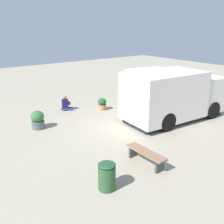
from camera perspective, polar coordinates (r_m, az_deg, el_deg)
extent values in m
plane|color=#A39882|center=(13.21, 4.00, -1.19)|extent=(40.00, 40.00, 0.00)
cube|color=silver|center=(12.48, 11.24, 3.64)|extent=(2.53, 3.84, 2.16)
cube|color=silver|center=(14.42, 18.81, 4.13)|extent=(2.26, 1.74, 1.73)
cube|color=black|center=(14.95, 20.80, 5.59)|extent=(1.78, 0.18, 0.66)
cube|color=black|center=(13.25, 7.94, 5.28)|extent=(0.19, 2.01, 0.76)
cube|color=silver|center=(13.29, 7.31, 9.36)|extent=(0.78, 2.24, 0.03)
cube|color=#1F242A|center=(13.36, 13.38, -0.90)|extent=(2.19, 5.11, 0.24)
cylinder|color=black|center=(13.86, 21.15, 0.39)|extent=(0.29, 0.87, 0.86)
cylinder|color=black|center=(15.06, 15.11, 2.42)|extent=(0.29, 0.87, 0.86)
cylinder|color=black|center=(11.62, 11.99, -2.14)|extent=(0.29, 0.87, 0.86)
cylinder|color=black|center=(13.04, 5.88, 0.48)|extent=(0.29, 0.87, 0.86)
ellipsoid|color=navy|center=(14.54, -10.16, 0.69)|extent=(0.65, 0.68, 0.12)
cube|color=navy|center=(14.43, -9.41, 0.59)|extent=(0.29, 0.36, 0.11)
cube|color=navy|center=(14.62, -9.34, 0.83)|extent=(0.29, 0.36, 0.11)
cube|color=#1B1441|center=(14.45, -10.23, 1.83)|extent=(0.36, 0.40, 0.48)
sphere|color=brown|center=(14.36, -10.30, 3.10)|extent=(0.19, 0.19, 0.19)
sphere|color=olive|center=(14.36, -10.31, 3.19)|extent=(0.19, 0.19, 0.19)
cube|color=#1B1441|center=(14.33, -9.72, 1.98)|extent=(0.26, 0.33, 0.26)
cube|color=#1B1441|center=(14.52, -9.65, 2.20)|extent=(0.26, 0.33, 0.26)
cylinder|color=#D9AC58|center=(14.43, -9.00, 1.84)|extent=(0.28, 0.37, 0.09)
cube|color=#66984F|center=(14.42, -9.00, 1.91)|extent=(0.22, 0.30, 0.02)
cylinder|color=#B07C50|center=(14.35, -2.18, 1.07)|extent=(0.46, 0.46, 0.28)
torus|color=#AF804A|center=(14.31, -2.19, 1.55)|extent=(0.49, 0.49, 0.04)
ellipsoid|color=#1C532D|center=(14.26, -2.20, 2.27)|extent=(0.46, 0.46, 0.39)
sphere|color=white|center=(14.35, -2.25, 2.91)|extent=(0.07, 0.07, 0.07)
sphere|color=white|center=(14.40, -2.48, 2.70)|extent=(0.06, 0.06, 0.06)
sphere|color=white|center=(14.32, -2.79, 2.70)|extent=(0.08, 0.08, 0.08)
cylinder|color=#4C5857|center=(12.21, -15.85, -2.69)|extent=(0.56, 0.56, 0.35)
torus|color=#495854|center=(12.16, -15.91, -1.99)|extent=(0.59, 0.59, 0.04)
ellipsoid|color=#2C6738|center=(12.08, -16.01, -0.93)|extent=(0.59, 0.59, 0.50)
sphere|color=red|center=(11.83, -15.97, -0.99)|extent=(0.07, 0.07, 0.07)
sphere|color=red|center=(12.26, -16.71, -0.48)|extent=(0.08, 0.08, 0.08)
sphere|color=#CE3045|center=(12.01, -15.24, -0.18)|extent=(0.06, 0.06, 0.06)
sphere|color=red|center=(12.25, -15.94, -0.10)|extent=(0.08, 0.08, 0.08)
cube|color=#8B674A|center=(8.84, 7.45, -8.71)|extent=(1.59, 0.40, 0.06)
cube|color=#31393A|center=(8.57, 10.40, -11.58)|extent=(0.08, 0.34, 0.40)
cube|color=#31393A|center=(9.35, 4.65, -8.59)|extent=(0.08, 0.34, 0.40)
cylinder|color=#28502D|center=(7.58, -1.12, -14.15)|extent=(0.50, 0.50, 0.73)
ellipsoid|color=#224A30|center=(7.37, -1.14, -11.48)|extent=(0.51, 0.51, 0.11)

